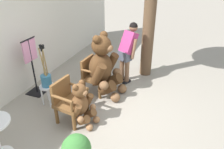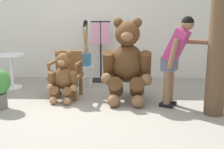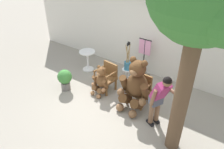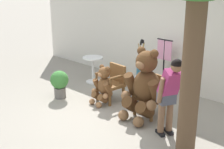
{
  "view_description": "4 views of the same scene",
  "coord_description": "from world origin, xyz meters",
  "px_view_note": "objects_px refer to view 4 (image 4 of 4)",
  "views": [
    {
      "loc": [
        -3.54,
        -1.35,
        2.9
      ],
      "look_at": [
        0.11,
        0.08,
        0.81
      ],
      "focal_mm": 35.0,
      "sensor_mm": 36.0,
      "label": 1
    },
    {
      "loc": [
        0.44,
        -5.01,
        1.71
      ],
      "look_at": [
        0.31,
        0.14,
        0.56
      ],
      "focal_mm": 50.0,
      "sensor_mm": 36.0,
      "label": 2
    },
    {
      "loc": [
        2.76,
        -3.78,
        4.03
      ],
      "look_at": [
        -0.15,
        0.39,
        0.84
      ],
      "focal_mm": 35.0,
      "sensor_mm": 36.0,
      "label": 3
    },
    {
      "loc": [
        4.13,
        -4.37,
        2.93
      ],
      "look_at": [
        -0.03,
        0.13,
        0.91
      ],
      "focal_mm": 50.0,
      "sensor_mm": 36.0,
      "label": 4
    }
  ],
  "objects_px": {
    "round_side_table": "(93,67)",
    "clothing_display_stand": "(164,65)",
    "wooden_chair_left": "(112,82)",
    "brush_bucket": "(141,70)",
    "wooden_chair_right": "(152,94)",
    "person_visitor": "(170,91)",
    "teddy_bear_large": "(144,85)",
    "white_stool": "(141,81)",
    "potted_plant": "(60,82)",
    "teddy_bear_small": "(103,85)"
  },
  "relations": [
    {
      "from": "teddy_bear_small",
      "to": "white_stool",
      "type": "bearing_deg",
      "value": 73.14
    },
    {
      "from": "brush_bucket",
      "to": "round_side_table",
      "type": "bearing_deg",
      "value": -174.71
    },
    {
      "from": "teddy_bear_large",
      "to": "clothing_display_stand",
      "type": "bearing_deg",
      "value": 110.02
    },
    {
      "from": "wooden_chair_left",
      "to": "round_side_table",
      "type": "relative_size",
      "value": 1.19
    },
    {
      "from": "teddy_bear_large",
      "to": "teddy_bear_small",
      "type": "height_order",
      "value": "teddy_bear_large"
    },
    {
      "from": "teddy_bear_large",
      "to": "person_visitor",
      "type": "bearing_deg",
      "value": -21.56
    },
    {
      "from": "white_stool",
      "to": "brush_bucket",
      "type": "relative_size",
      "value": 0.48
    },
    {
      "from": "brush_bucket",
      "to": "potted_plant",
      "type": "relative_size",
      "value": 1.4
    },
    {
      "from": "teddy_bear_large",
      "to": "teddy_bear_small",
      "type": "xyz_separation_m",
      "value": [
        -1.14,
        -0.03,
        -0.28
      ]
    },
    {
      "from": "teddy_bear_small",
      "to": "brush_bucket",
      "type": "distance_m",
      "value": 1.07
    },
    {
      "from": "wooden_chair_left",
      "to": "brush_bucket",
      "type": "relative_size",
      "value": 0.9
    },
    {
      "from": "wooden_chair_left",
      "to": "person_visitor",
      "type": "distance_m",
      "value": 2.07
    },
    {
      "from": "wooden_chair_right",
      "to": "potted_plant",
      "type": "xyz_separation_m",
      "value": [
        -2.17,
        -0.76,
        -0.07
      ]
    },
    {
      "from": "wooden_chair_left",
      "to": "brush_bucket",
      "type": "height_order",
      "value": "brush_bucket"
    },
    {
      "from": "clothing_display_stand",
      "to": "round_side_table",
      "type": "bearing_deg",
      "value": -158.83
    },
    {
      "from": "teddy_bear_small",
      "to": "teddy_bear_large",
      "type": "bearing_deg",
      "value": 1.44
    },
    {
      "from": "person_visitor",
      "to": "white_stool",
      "type": "xyz_separation_m",
      "value": [
        -1.64,
        1.3,
        -0.56
      ]
    },
    {
      "from": "white_stool",
      "to": "clothing_display_stand",
      "type": "xyz_separation_m",
      "value": [
        0.28,
        0.56,
        0.36
      ]
    },
    {
      "from": "white_stool",
      "to": "potted_plant",
      "type": "distance_m",
      "value": 1.98
    },
    {
      "from": "teddy_bear_large",
      "to": "brush_bucket",
      "type": "height_order",
      "value": "teddy_bear_large"
    },
    {
      "from": "round_side_table",
      "to": "brush_bucket",
      "type": "bearing_deg",
      "value": 5.29
    },
    {
      "from": "wooden_chair_left",
      "to": "wooden_chair_right",
      "type": "xyz_separation_m",
      "value": [
        1.14,
        0.0,
        0.0
      ]
    },
    {
      "from": "white_stool",
      "to": "round_side_table",
      "type": "distance_m",
      "value": 1.55
    },
    {
      "from": "teddy_bear_large",
      "to": "white_stool",
      "type": "distance_m",
      "value": 1.34
    },
    {
      "from": "person_visitor",
      "to": "round_side_table",
      "type": "xyz_separation_m",
      "value": [
        -3.19,
        1.15,
        -0.47
      ]
    },
    {
      "from": "wooden_chair_left",
      "to": "clothing_display_stand",
      "type": "xyz_separation_m",
      "value": [
        0.57,
        1.28,
        0.26
      ]
    },
    {
      "from": "teddy_bear_small",
      "to": "clothing_display_stand",
      "type": "relative_size",
      "value": 0.67
    },
    {
      "from": "potted_plant",
      "to": "teddy_bear_large",
      "type": "bearing_deg",
      "value": 12.85
    },
    {
      "from": "wooden_chair_left",
      "to": "wooden_chair_right",
      "type": "relative_size",
      "value": 1.0
    },
    {
      "from": "potted_plant",
      "to": "wooden_chair_right",
      "type": "bearing_deg",
      "value": 19.17
    },
    {
      "from": "wooden_chair_right",
      "to": "person_visitor",
      "type": "relative_size",
      "value": 0.56
    },
    {
      "from": "wooden_chair_left",
      "to": "teddy_bear_small",
      "type": "height_order",
      "value": "teddy_bear_small"
    },
    {
      "from": "teddy_bear_small",
      "to": "person_visitor",
      "type": "bearing_deg",
      "value": -8.44
    },
    {
      "from": "teddy_bear_large",
      "to": "white_stool",
      "type": "relative_size",
      "value": 3.25
    },
    {
      "from": "wooden_chair_left",
      "to": "white_stool",
      "type": "height_order",
      "value": "wooden_chair_left"
    },
    {
      "from": "teddy_bear_small",
      "to": "brush_bucket",
      "type": "height_order",
      "value": "brush_bucket"
    },
    {
      "from": "wooden_chair_right",
      "to": "white_stool",
      "type": "relative_size",
      "value": 1.87
    },
    {
      "from": "wooden_chair_right",
      "to": "clothing_display_stand",
      "type": "relative_size",
      "value": 0.63
    },
    {
      "from": "person_visitor",
      "to": "teddy_bear_large",
      "type": "bearing_deg",
      "value": 158.44
    },
    {
      "from": "person_visitor",
      "to": "clothing_display_stand",
      "type": "bearing_deg",
      "value": 126.32
    },
    {
      "from": "wooden_chair_right",
      "to": "round_side_table",
      "type": "xyz_separation_m",
      "value": [
        -2.39,
        0.57,
        -0.01
      ]
    },
    {
      "from": "round_side_table",
      "to": "clothing_display_stand",
      "type": "distance_m",
      "value": 1.97
    },
    {
      "from": "teddy_bear_large",
      "to": "person_visitor",
      "type": "xyz_separation_m",
      "value": [
        0.8,
        -0.32,
        0.18
      ]
    },
    {
      "from": "wooden_chair_right",
      "to": "teddy_bear_small",
      "type": "xyz_separation_m",
      "value": [
        -1.15,
        -0.29,
        -0.01
      ]
    },
    {
      "from": "wooden_chair_right",
      "to": "person_visitor",
      "type": "height_order",
      "value": "person_visitor"
    },
    {
      "from": "round_side_table",
      "to": "clothing_display_stand",
      "type": "relative_size",
      "value": 0.53
    },
    {
      "from": "teddy_bear_small",
      "to": "brush_bucket",
      "type": "bearing_deg",
      "value": 73.1
    },
    {
      "from": "teddy_bear_small",
      "to": "brush_bucket",
      "type": "xyz_separation_m",
      "value": [
        0.31,
        1.01,
        0.21
      ]
    },
    {
      "from": "potted_plant",
      "to": "round_side_table",
      "type": "bearing_deg",
      "value": 99.29
    },
    {
      "from": "round_side_table",
      "to": "white_stool",
      "type": "bearing_deg",
      "value": 5.33
    }
  ]
}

